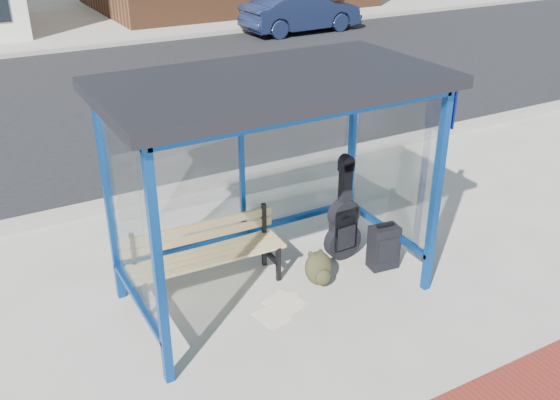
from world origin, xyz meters
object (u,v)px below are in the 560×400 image
bench (206,251)px  parked_car (301,12)px  backpack (319,269)px  fire_hydrant (328,5)px  guitar_bag (343,224)px  suitcase (384,247)px

bench → parked_car: bearing=57.2°
backpack → fire_hydrant: 16.85m
backpack → parked_car: 14.20m
parked_car → fire_hydrant: bearing=-53.2°
guitar_bag → parked_car: size_ratio=0.33×
bench → fire_hydrant: size_ratio=2.12×
parked_car → bench: bearing=142.7°
guitar_bag → parked_car: bearing=59.9°
suitcase → bench: bearing=169.2°
bench → guitar_bag: 1.67m
backpack → parked_car: parked_car is taller
guitar_bag → suitcase: guitar_bag is taller
suitcase → backpack: suitcase is taller
suitcase → backpack: (-0.83, 0.07, -0.08)m
fire_hydrant → guitar_bag: bearing=-122.6°
suitcase → parked_car: parked_car is taller
guitar_bag → fire_hydrant: size_ratio=1.54×
parked_car → fire_hydrant: (2.18, 1.77, -0.19)m
guitar_bag → suitcase: 0.54m
guitar_bag → backpack: (-0.54, -0.34, -0.27)m
bench → guitar_bag: guitar_bag is taller
bench → parked_car: (8.24, 11.72, 0.17)m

